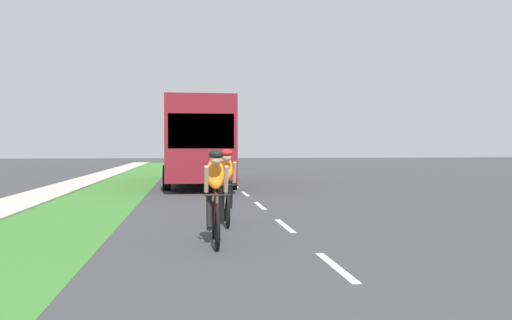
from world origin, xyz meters
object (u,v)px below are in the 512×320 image
at_px(bus_maroon, 198,140).
at_px(pickup_red, 198,158).
at_px(cyclist_trailing, 226,186).
at_px(cyclist_lead, 216,196).

bearing_deg(bus_maroon, pickup_red, 88.96).
bearing_deg(bus_maroon, cyclist_trailing, -88.50).
bearing_deg(pickup_red, cyclist_trailing, -89.99).
bearing_deg(pickup_red, bus_maroon, -91.04).
xyz_separation_m(cyclist_lead, pickup_red, (0.33, 33.12, 0.02)).
xyz_separation_m(cyclist_lead, bus_maroon, (-0.00, 15.03, 1.17)).
bearing_deg(cyclist_lead, pickup_red, 89.43).
height_order(cyclist_lead, cyclist_trailing, same).
distance_m(cyclist_lead, bus_maroon, 15.07).
relative_size(cyclist_lead, pickup_red, 0.34).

